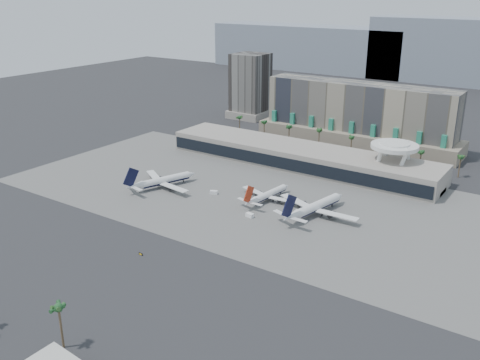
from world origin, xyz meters
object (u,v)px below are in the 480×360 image
Objects in this scene: service_vehicle_a at (214,192)px; service_vehicle_b at (250,215)px; airliner_left at (162,181)px; airliner_right at (315,207)px; taxiway_sign at (141,254)px; airliner_centre at (268,195)px.

service_vehicle_a is 1.03× the size of service_vehicle_b.
airliner_right is (85.38, 13.14, 0.28)m from airliner_left.
airliner_left reaches higher than taxiway_sign.
airliner_centre is 23.06m from service_vehicle_b.
airliner_right is 31.50m from service_vehicle_b.
airliner_right is (27.92, -2.64, 0.85)m from airliner_centre.
airliner_left is at bearing 170.87° from service_vehicle_a.
taxiway_sign is (45.21, -63.62, -3.30)m from airliner_left.
airliner_right reaches higher than service_vehicle_b.
airliner_centre is 0.80× the size of airliner_right.
service_vehicle_a is at bearing -156.90° from airliner_centre.
taxiway_sign is at bearing -92.36° from airliner_centre.
airliner_centre is at bearing -6.51° from service_vehicle_a.
service_vehicle_a is at bearing 34.24° from airliner_left.
service_vehicle_b is 58.99m from taxiway_sign.
airliner_right reaches higher than airliner_centre.
service_vehicle_b is (-24.14, -20.00, -3.08)m from airliner_right.
airliner_right reaches higher than service_vehicle_a.
service_vehicle_b is (31.97, -14.19, 0.02)m from service_vehicle_a.
airliner_left reaches higher than service_vehicle_b.
taxiway_sign is (15.93, -70.95, -0.49)m from service_vehicle_a.
service_vehicle_b is 1.79× the size of taxiway_sign.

